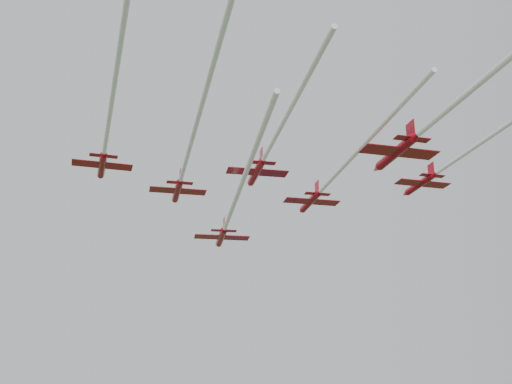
{
  "coord_description": "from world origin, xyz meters",
  "views": [
    {
      "loc": [
        -0.06,
        -90.38,
        25.67
      ],
      "look_at": [
        -0.72,
        0.42,
        57.43
      ],
      "focal_mm": 45.0,
      "sensor_mm": 36.0,
      "label": 1
    }
  ],
  "objects_px": {
    "jet_row3_mid": "(269,149)",
    "jet_row4_right": "(479,84)",
    "jet_row3_right": "(460,157)",
    "jet_row2_left": "(188,155)",
    "jet_row3_left": "(107,134)",
    "jet_lead": "(231,212)",
    "jet_row2_right": "(331,179)"
  },
  "relations": [
    {
      "from": "jet_row2_right",
      "to": "jet_row3_right",
      "type": "relative_size",
      "value": 1.03
    },
    {
      "from": "jet_lead",
      "to": "jet_row3_right",
      "type": "distance_m",
      "value": 35.84
    },
    {
      "from": "jet_row3_mid",
      "to": "jet_row3_right",
      "type": "distance_m",
      "value": 25.93
    },
    {
      "from": "jet_row2_right",
      "to": "jet_row3_mid",
      "type": "xyz_separation_m",
      "value": [
        -9.41,
        -11.57,
        -0.09
      ]
    },
    {
      "from": "jet_row2_right",
      "to": "jet_row3_left",
      "type": "relative_size",
      "value": 1.06
    },
    {
      "from": "jet_lead",
      "to": "jet_row2_left",
      "type": "bearing_deg",
      "value": -114.48
    },
    {
      "from": "jet_lead",
      "to": "jet_row3_left",
      "type": "bearing_deg",
      "value": -127.08
    },
    {
      "from": "jet_row3_right",
      "to": "jet_row4_right",
      "type": "bearing_deg",
      "value": -118.28
    },
    {
      "from": "jet_lead",
      "to": "jet_row4_right",
      "type": "xyz_separation_m",
      "value": [
        25.75,
        -41.67,
        -0.14
      ]
    },
    {
      "from": "jet_lead",
      "to": "jet_row3_mid",
      "type": "relative_size",
      "value": 1.45
    },
    {
      "from": "jet_row3_left",
      "to": "jet_row3_right",
      "type": "height_order",
      "value": "jet_row3_right"
    },
    {
      "from": "jet_row2_left",
      "to": "jet_row3_right",
      "type": "distance_m",
      "value": 36.6
    },
    {
      "from": "jet_lead",
      "to": "jet_row3_mid",
      "type": "height_order",
      "value": "jet_row3_mid"
    },
    {
      "from": "jet_row4_right",
      "to": "jet_lead",
      "type": "bearing_deg",
      "value": 106.86
    },
    {
      "from": "jet_row2_right",
      "to": "jet_row3_mid",
      "type": "height_order",
      "value": "jet_row2_right"
    },
    {
      "from": "jet_row3_right",
      "to": "jet_row4_right",
      "type": "distance_m",
      "value": 25.77
    },
    {
      "from": "jet_row3_left",
      "to": "jet_row3_mid",
      "type": "relative_size",
      "value": 1.07
    },
    {
      "from": "jet_row2_left",
      "to": "jet_row3_mid",
      "type": "relative_size",
      "value": 1.35
    },
    {
      "from": "jet_row3_right",
      "to": "jet_row2_left",
      "type": "bearing_deg",
      "value": 166.9
    },
    {
      "from": "jet_row2_right",
      "to": "jet_row4_right",
      "type": "height_order",
      "value": "jet_row2_right"
    },
    {
      "from": "jet_row3_mid",
      "to": "jet_row3_left",
      "type": "bearing_deg",
      "value": -172.16
    },
    {
      "from": "jet_row2_left",
      "to": "jet_row3_left",
      "type": "bearing_deg",
      "value": -150.23
    },
    {
      "from": "jet_row2_left",
      "to": "jet_row3_mid",
      "type": "distance_m",
      "value": 10.84
    },
    {
      "from": "jet_row3_mid",
      "to": "jet_row4_right",
      "type": "xyz_separation_m",
      "value": [
        19.96,
        -22.49,
        -2.77
      ]
    },
    {
      "from": "jet_row2_left",
      "to": "jet_row3_mid",
      "type": "xyz_separation_m",
      "value": [
        10.77,
        -1.2,
        0.31
      ]
    },
    {
      "from": "jet_row2_right",
      "to": "jet_row3_mid",
      "type": "bearing_deg",
      "value": -141.72
    },
    {
      "from": "jet_row3_mid",
      "to": "jet_row3_right",
      "type": "bearing_deg",
      "value": -5.78
    },
    {
      "from": "jet_row2_left",
      "to": "jet_row2_right",
      "type": "height_order",
      "value": "jet_row2_right"
    },
    {
      "from": "jet_row3_left",
      "to": "jet_row2_left",
      "type": "bearing_deg",
      "value": 25.82
    },
    {
      "from": "jet_lead",
      "to": "jet_row3_right",
      "type": "relative_size",
      "value": 1.31
    },
    {
      "from": "jet_row2_right",
      "to": "jet_row3_left",
      "type": "height_order",
      "value": "jet_row2_right"
    },
    {
      "from": "jet_row3_right",
      "to": "jet_row2_right",
      "type": "bearing_deg",
      "value": 135.87
    }
  ]
}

